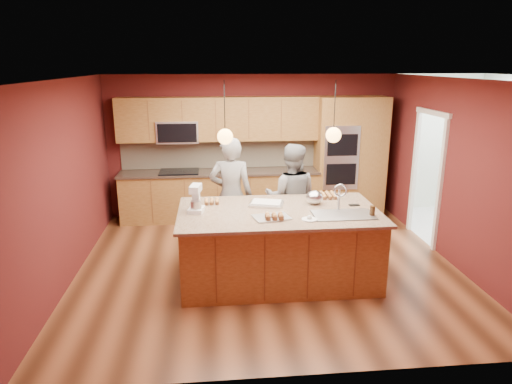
{
  "coord_description": "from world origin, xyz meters",
  "views": [
    {
      "loc": [
        -0.78,
        -6.18,
        2.91
      ],
      "look_at": [
        -0.18,
        -0.1,
        1.17
      ],
      "focal_mm": 32.0,
      "sensor_mm": 36.0,
      "label": 1
    }
  ],
  "objects": [
    {
      "name": "floor",
      "position": [
        0.0,
        0.0,
        0.0
      ],
      "size": [
        5.5,
        5.5,
        0.0
      ],
      "primitive_type": "plane",
      "color": "#452514",
      "rests_on": "ground"
    },
    {
      "name": "ceiling",
      "position": [
        0.0,
        0.0,
        2.7
      ],
      "size": [
        5.5,
        5.5,
        0.0
      ],
      "primitive_type": "plane",
      "rotation": [
        3.14,
        0.0,
        0.0
      ],
      "color": "white",
      "rests_on": "ground"
    },
    {
      "name": "wall_back",
      "position": [
        0.0,
        2.5,
        1.35
      ],
      "size": [
        5.5,
        0.0,
        5.5
      ],
      "primitive_type": "plane",
      "rotation": [
        1.57,
        0.0,
        0.0
      ],
      "color": "#531817",
      "rests_on": "ground"
    },
    {
      "name": "wall_front",
      "position": [
        0.0,
        -2.5,
        1.35
      ],
      "size": [
        5.5,
        0.0,
        5.5
      ],
      "primitive_type": "plane",
      "rotation": [
        -1.57,
        0.0,
        0.0
      ],
      "color": "#531817",
      "rests_on": "ground"
    },
    {
      "name": "wall_left",
      "position": [
        -2.75,
        0.0,
        1.35
      ],
      "size": [
        0.0,
        5.0,
        5.0
      ],
      "primitive_type": "plane",
      "rotation": [
        1.57,
        0.0,
        1.57
      ],
      "color": "#531817",
      "rests_on": "ground"
    },
    {
      "name": "wall_right",
      "position": [
        2.75,
        0.0,
        1.35
      ],
      "size": [
        0.0,
        5.0,
        5.0
      ],
      "primitive_type": "plane",
      "rotation": [
        1.57,
        0.0,
        -1.57
      ],
      "color": "#531817",
      "rests_on": "ground"
    },
    {
      "name": "cabinet_run",
      "position": [
        -0.68,
        2.25,
        0.98
      ],
      "size": [
        3.74,
        0.64,
        2.3
      ],
      "color": "brown",
      "rests_on": "floor"
    },
    {
      "name": "oven_column",
      "position": [
        1.85,
        2.19,
        1.15
      ],
      "size": [
        1.3,
        0.62,
        2.3
      ],
      "color": "brown",
      "rests_on": "floor"
    },
    {
      "name": "doorway_trim",
      "position": [
        2.73,
        0.8,
        1.05
      ],
      "size": [
        0.08,
        1.11,
        2.2
      ],
      "primitive_type": null,
      "color": "white",
      "rests_on": "wall_right"
    },
    {
      "name": "laundry_room",
      "position": [
        4.35,
        1.2,
        1.95
      ],
      "size": [
        2.6,
        2.7,
        2.7
      ],
      "color": "silver",
      "rests_on": "ground"
    },
    {
      "name": "pendant_left",
      "position": [
        -0.61,
        -0.42,
        2.0
      ],
      "size": [
        0.2,
        0.2,
        0.8
      ],
      "color": "black",
      "rests_on": "ceiling"
    },
    {
      "name": "pendant_right",
      "position": [
        0.8,
        -0.42,
        2.0
      ],
      "size": [
        0.2,
        0.2,
        0.8
      ],
      "color": "black",
      "rests_on": "ceiling"
    },
    {
      "name": "island",
      "position": [
        0.11,
        -0.42,
        0.51
      ],
      "size": [
        2.69,
        1.51,
        1.37
      ],
      "color": "brown",
      "rests_on": "floor"
    },
    {
      "name": "person_left",
      "position": [
        -0.51,
        0.58,
        0.92
      ],
      "size": [
        0.72,
        0.53,
        1.84
      ],
      "primitive_type": "imported",
      "rotation": [
        0.0,
        0.0,
        3.01
      ],
      "color": "black",
      "rests_on": "floor"
    },
    {
      "name": "person_right",
      "position": [
        0.44,
        0.58,
        0.86
      ],
      "size": [
        0.96,
        0.82,
        1.72
      ],
      "primitive_type": "imported",
      "rotation": [
        0.0,
        0.0,
        2.92
      ],
      "color": "slate",
      "rests_on": "floor"
    },
    {
      "name": "stand_mixer",
      "position": [
        -1.01,
        -0.35,
        1.15
      ],
      "size": [
        0.24,
        0.29,
        0.36
      ],
      "rotation": [
        0.0,
        0.0,
        -0.19
      ],
      "color": "white",
      "rests_on": "island"
    },
    {
      "name": "sheet_cake",
      "position": [
        -0.04,
        -0.15,
        1.01
      ],
      "size": [
        0.53,
        0.45,
        0.05
      ],
      "rotation": [
        0.0,
        0.0,
        -0.27
      ],
      "color": "silver",
      "rests_on": "island"
    },
    {
      "name": "cooling_rack",
      "position": [
        -0.05,
        -0.72,
        1.0
      ],
      "size": [
        0.51,
        0.41,
        0.02
      ],
      "primitive_type": "cube",
      "rotation": [
        0.0,
        0.0,
        0.23
      ],
      "color": "silver",
      "rests_on": "island"
    },
    {
      "name": "mixing_bowl",
      "position": [
        0.64,
        -0.17,
        1.09
      ],
      "size": [
        0.24,
        0.24,
        0.2
      ],
      "primitive_type": "ellipsoid",
      "color": "silver",
      "rests_on": "island"
    },
    {
      "name": "plate",
      "position": [
        0.42,
        -0.84,
        1.0
      ],
      "size": [
        0.2,
        0.2,
        0.01
      ],
      "primitive_type": "cylinder",
      "color": "silver",
      "rests_on": "island"
    },
    {
      "name": "tumbler",
      "position": [
        1.26,
        -0.76,
        1.06
      ],
      "size": [
        0.07,
        0.07,
        0.13
      ],
      "primitive_type": "cylinder",
      "color": "#33200F",
      "rests_on": "island"
    },
    {
      "name": "phone",
      "position": [
        1.17,
        -0.3,
        1.0
      ],
      "size": [
        0.15,
        0.08,
        0.01
      ],
      "primitive_type": "cube",
      "rotation": [
        0.0,
        0.0,
        0.05
      ],
      "color": "black",
      "rests_on": "island"
    },
    {
      "name": "cupcakes_left",
      "position": [
        -0.8,
        -0.01,
        1.02
      ],
      "size": [
        0.21,
        0.21,
        0.06
      ],
      "primitive_type": null,
      "color": "#C38747",
      "rests_on": "island"
    },
    {
      "name": "cupcakes_rack",
      "position": [
        -0.02,
        -0.81,
        1.05
      ],
      "size": [
        0.26,
        0.17,
        0.08
      ],
      "primitive_type": null,
      "color": "#C38747",
      "rests_on": "island"
    },
    {
      "name": "cupcakes_right",
      "position": [
        0.91,
        0.12,
        1.03
      ],
      "size": [
        0.23,
        0.3,
        0.07
      ],
      "primitive_type": null,
      "color": "#C38747",
      "rests_on": "island"
    },
    {
      "name": "washer",
      "position": [
        4.21,
        0.83,
        0.54
      ],
      "size": [
        0.69,
        0.72,
        1.08
      ],
      "primitive_type": "cube",
      "rotation": [
        0.0,
        0.0,
        0.04
      ],
      "color": "white",
      "rests_on": "floor"
    },
    {
      "name": "dryer",
      "position": [
        4.18,
        1.48,
        0.47
      ],
      "size": [
        0.71,
        0.73,
        0.94
      ],
      "primitive_type": "cube",
      "rotation": [
        0.0,
        0.0,
        -0.24
      ],
      "color": "white",
      "rests_on": "floor"
    }
  ]
}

